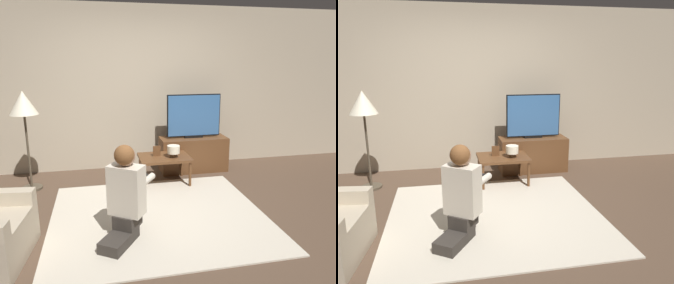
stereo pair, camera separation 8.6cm
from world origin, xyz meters
The scene contains 10 objects.
ground_plane centered at (0.00, 0.00, 0.00)m, with size 10.00×10.00×0.00m, color brown.
wall_back centered at (0.00, 1.93, 1.30)m, with size 10.00×0.06×2.60m.
rug centered at (0.00, 0.00, 0.01)m, with size 2.42×2.17×0.02m.
tv_stand centered at (0.85, 1.50, 0.27)m, with size 1.07×0.43×0.55m.
tv centered at (0.85, 1.50, 0.90)m, with size 0.86×0.08×0.69m.
coffee_table centered at (0.28, 1.03, 0.36)m, with size 0.73×0.56×0.41m.
floor_lamp centered at (-1.58, 1.19, 1.14)m, with size 0.37×0.37×1.37m.
person_kneeling centered at (-0.40, -0.40, 0.49)m, with size 0.65×0.80×0.96m.
picture_frame centered at (0.18, 1.07, 0.48)m, with size 0.11×0.01×0.15m.
table_lamp centered at (0.40, 0.96, 0.51)m, with size 0.18×0.18×0.17m.
Camera 2 is at (-0.54, -3.42, 1.76)m, focal length 35.00 mm.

